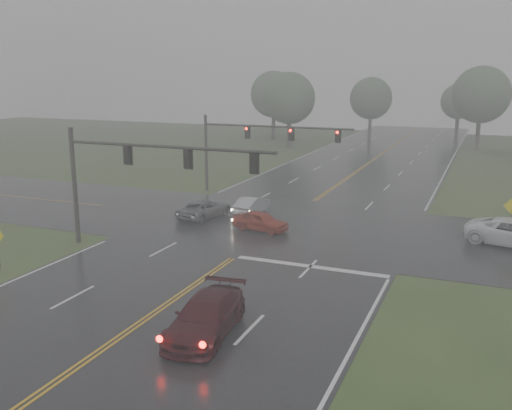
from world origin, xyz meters
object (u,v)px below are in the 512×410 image
at_px(signal_gantry_near, 130,167).
at_px(signal_gantry_far, 250,139).
at_px(sedan_red, 261,231).
at_px(sedan_silver, 252,214).
at_px(car_grey, 205,217).
at_px(sedan_maroon, 206,335).

xyz_separation_m(signal_gantry_near, signal_gantry_far, (0.07, 17.32, -0.26)).
xyz_separation_m(sedan_red, sedan_silver, (-2.31, 4.01, 0.00)).
bearing_deg(sedan_silver, signal_gantry_far, -63.22).
bearing_deg(signal_gantry_near, sedan_silver, 74.12).
bearing_deg(sedan_red, signal_gantry_near, 150.61).
height_order(sedan_red, sedan_silver, sedan_silver).
distance_m(car_grey, signal_gantry_near, 9.86).
bearing_deg(sedan_maroon, car_grey, 111.04).
bearing_deg(car_grey, sedan_silver, -130.90).
xyz_separation_m(sedan_silver, signal_gantry_far, (-2.99, 6.56, 4.74)).
height_order(car_grey, signal_gantry_near, signal_gantry_near).
height_order(sedan_maroon, signal_gantry_far, signal_gantry_far).
bearing_deg(sedan_maroon, sedan_red, 97.38).
relative_size(sedan_red, signal_gantry_near, 0.29).
bearing_deg(sedan_silver, sedan_red, 122.28).
relative_size(sedan_maroon, signal_gantry_near, 0.40).
bearing_deg(signal_gantry_near, sedan_maroon, -42.55).
xyz_separation_m(sedan_red, car_grey, (-5.08, 1.74, 0.00)).
bearing_deg(sedan_maroon, signal_gantry_far, 102.80).
bearing_deg(signal_gantry_near, signal_gantry_far, 89.75).
relative_size(sedan_maroon, sedan_silver, 1.34).
bearing_deg(sedan_silver, car_grey, 41.58).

